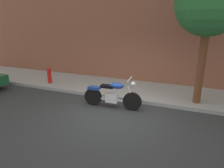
% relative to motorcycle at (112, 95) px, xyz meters
% --- Properties ---
extents(ground_plane, '(60.00, 60.00, 0.00)m').
position_rel_motorcycle_xyz_m(ground_plane, '(0.33, -0.53, -0.48)').
color(ground_plane, '#303335').
extents(sidewalk, '(21.97, 2.59, 0.14)m').
position_rel_motorcycle_xyz_m(sidewalk, '(0.33, 2.02, -0.41)').
color(sidewalk, '#989898').
rests_on(sidewalk, ground).
extents(motorcycle, '(2.19, 0.70, 1.17)m').
position_rel_motorcycle_xyz_m(motorcycle, '(0.00, 0.00, 0.00)').
color(motorcycle, black).
rests_on(motorcycle, ground).
extents(street_tree, '(2.28, 2.28, 4.84)m').
position_rel_motorcycle_xyz_m(street_tree, '(2.92, 1.32, 3.18)').
color(street_tree, brown).
rests_on(street_tree, ground).
extents(fire_hydrant, '(0.20, 0.20, 0.91)m').
position_rel_motorcycle_xyz_m(fire_hydrant, '(-3.86, 1.34, -0.02)').
color(fire_hydrant, red).
rests_on(fire_hydrant, ground).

